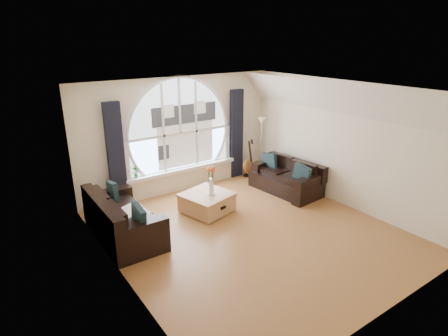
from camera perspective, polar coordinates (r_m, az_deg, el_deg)
The scene contains 21 objects.
ground at distance 7.26m, azimuth 4.13°, elevation -9.80°, with size 5.00×5.50×0.01m, color brown.
ceiling at distance 6.39m, azimuth 4.72°, elevation 11.81°, with size 5.00×5.50×0.01m, color silver.
wall_back at distance 8.91m, azimuth -6.85°, elevation 5.09°, with size 5.00×0.01×2.70m, color beige.
wall_front at distance 5.07m, azimuth 24.61°, elevation -8.15°, with size 5.00×0.01×2.70m, color beige.
wall_left at distance 5.57m, azimuth -16.04°, elevation -4.56°, with size 0.01×5.50×2.70m, color beige.
wall_right at distance 8.45m, azimuth 17.71°, elevation 3.49°, with size 0.01×5.50×2.70m, color beige.
attic_slope at distance 8.01m, azimuth 17.10°, elevation 10.06°, with size 0.92×5.50×0.72m, color silver.
arched_window at distance 8.82m, azimuth -6.83°, elevation 6.78°, with size 2.60×0.06×2.15m, color silver.
window_sill at distance 9.07m, azimuth -6.34°, elevation -0.18°, with size 2.90×0.22×0.08m, color white.
window_frame at distance 8.79m, azimuth -6.74°, elevation 6.74°, with size 2.76×0.08×2.15m, color white.
neighbor_house at distance 8.90m, azimuth -5.90°, elevation 6.11°, with size 1.70×0.02×1.50m, color silver.
curtain_left at distance 8.25m, azimuth -16.20°, elevation 1.82°, with size 0.35×0.12×2.30m, color black.
curtain_right at distance 9.69m, azimuth 1.91°, elevation 5.18°, with size 0.35×0.12×2.30m, color black.
sofa_left at distance 7.16m, azimuth -15.11°, elevation -7.33°, with size 0.95×1.89×0.84m, color black.
sofa_right at distance 9.04m, azimuth 9.45°, elevation -1.16°, with size 0.85×1.69×0.75m, color black.
coffee_chest at distance 7.96m, azimuth -2.63°, elevation -5.17°, with size 0.93×0.93×0.45m, color tan.
throw_blanket at distance 6.99m, azimuth -14.07°, elevation -6.98°, with size 0.55×0.55×0.10m, color silver.
vase_flowers at distance 7.71m, azimuth -1.98°, elevation -1.35°, with size 0.24×0.24×0.70m, color white.
floor_lamp at distance 9.76m, azimuth 5.66°, elevation 3.06°, with size 0.24×0.24×1.60m, color #B2B2B2.
guitar at distance 9.81m, azimuth 3.81°, elevation 1.55°, with size 0.36×0.24×1.06m, color brown.
potted_plant at distance 8.55m, azimuth -13.36°, elevation -0.61°, with size 0.14×0.10×0.27m, color #1E6023.
Camera 1 is at (-4.04, -4.88, 3.55)m, focal length 29.89 mm.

